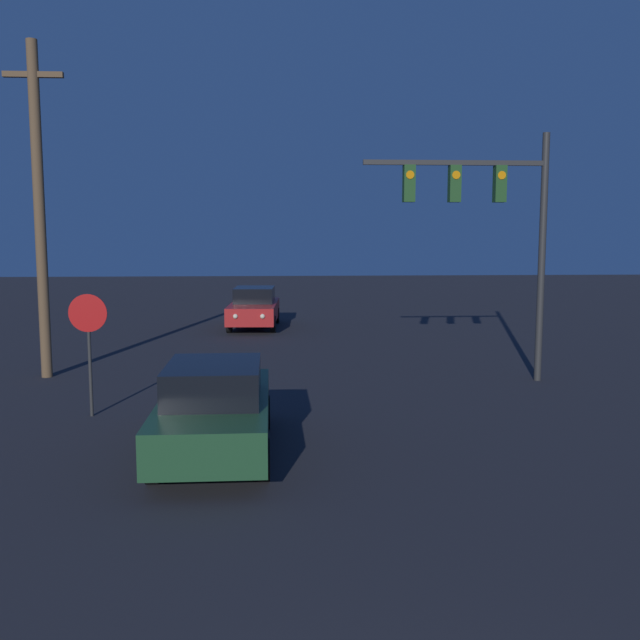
# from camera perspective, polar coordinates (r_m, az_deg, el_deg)

# --- Properties ---
(car_near) EXTENTS (1.88, 4.83, 1.60)m
(car_near) POSITION_cam_1_polar(r_m,az_deg,el_deg) (12.35, -8.39, -6.97)
(car_near) COLOR #1E4728
(car_near) RESTS_ON ground_plane
(car_far) EXTENTS (2.05, 4.89, 1.60)m
(car_far) POSITION_cam_1_polar(r_m,az_deg,el_deg) (28.60, -5.29, 1.00)
(car_far) COLOR #B21E1E
(car_far) RESTS_ON ground_plane
(traffic_signal_mast) EXTENTS (4.64, 0.30, 6.23)m
(traffic_signal_mast) POSITION_cam_1_polar(r_m,az_deg,el_deg) (18.42, 13.57, 8.34)
(traffic_signal_mast) COLOR #2D2D2D
(traffic_signal_mast) RESTS_ON ground_plane
(stop_sign) EXTENTS (0.78, 0.07, 2.54)m
(stop_sign) POSITION_cam_1_polar(r_m,az_deg,el_deg) (15.25, -18.03, -0.80)
(stop_sign) COLOR #2D2D2D
(stop_sign) RESTS_ON ground_plane
(utility_pole) EXTENTS (1.48, 0.28, 8.56)m
(utility_pole) POSITION_cam_1_polar(r_m,az_deg,el_deg) (19.79, -21.54, 8.40)
(utility_pole) COLOR brown
(utility_pole) RESTS_ON ground_plane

